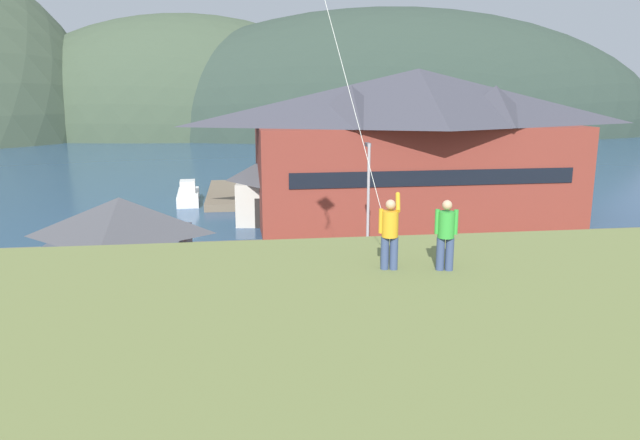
# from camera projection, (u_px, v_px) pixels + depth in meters

# --- Properties ---
(ground_plane) EXTENTS (600.00, 600.00, 0.00)m
(ground_plane) POSITION_uv_depth(u_px,v_px,m) (327.00, 345.00, 24.37)
(ground_plane) COLOR #66604C
(parking_lot_pad) EXTENTS (40.00, 20.00, 0.10)m
(parking_lot_pad) POSITION_uv_depth(u_px,v_px,m) (313.00, 302.00, 29.20)
(parking_lot_pad) COLOR gray
(parking_lot_pad) RESTS_ON ground
(bay_water) EXTENTS (360.00, 84.00, 0.03)m
(bay_water) POSITION_uv_depth(u_px,v_px,m) (265.00, 165.00, 82.44)
(bay_water) COLOR navy
(bay_water) RESTS_ON ground
(far_hill_east_peak) EXTENTS (88.29, 46.20, 53.68)m
(far_hill_east_peak) POSITION_uv_depth(u_px,v_px,m) (189.00, 135.00, 137.80)
(far_hill_east_peak) COLOR #3D4C38
(far_hill_east_peak) RESTS_ON ground
(far_hill_center_saddle) EXTENTS (128.97, 48.00, 56.34)m
(far_hill_center_saddle) POSITION_uv_depth(u_px,v_px,m) (399.00, 135.00, 137.85)
(far_hill_center_saddle) COLOR #2D3D33
(far_hill_center_saddle) RESTS_ON ground
(harbor_lodge) EXTENTS (25.99, 10.65, 11.81)m
(harbor_lodge) POSITION_uv_depth(u_px,v_px,m) (417.00, 143.00, 45.69)
(harbor_lodge) COLOR brown
(harbor_lodge) RESTS_ON ground
(storage_shed_near_lot) EXTENTS (6.51, 5.89, 5.46)m
(storage_shed_near_lot) POSITION_uv_depth(u_px,v_px,m) (123.00, 253.00, 27.62)
(storage_shed_near_lot) COLOR #474C56
(storage_shed_near_lot) RESTS_ON ground
(storage_shed_waterside) EXTENTS (4.96, 5.79, 4.98)m
(storage_shed_waterside) POSITION_uv_depth(u_px,v_px,m) (264.00, 189.00, 46.57)
(storage_shed_waterside) COLOR beige
(storage_shed_waterside) RESTS_ON ground
(wharf_dock) EXTENTS (3.20, 14.06, 0.70)m
(wharf_dock) POSITION_uv_depth(u_px,v_px,m) (225.00, 194.00, 57.39)
(wharf_dock) COLOR #70604C
(wharf_dock) RESTS_ON ground
(moored_boat_wharfside) EXTENTS (2.25, 6.09, 2.16)m
(moored_boat_wharfside) POSITION_uv_depth(u_px,v_px,m) (188.00, 195.00, 54.70)
(moored_boat_wharfside) COLOR silver
(moored_boat_wharfside) RESTS_ON ground
(moored_boat_outer_mooring) EXTENTS (2.16, 6.28, 2.16)m
(moored_boat_outer_mooring) POSITION_uv_depth(u_px,v_px,m) (259.00, 190.00, 57.33)
(moored_boat_outer_mooring) COLOR navy
(moored_boat_outer_mooring) RESTS_ON ground
(parked_car_mid_row_center) EXTENTS (4.23, 2.11, 1.82)m
(parked_car_mid_row_center) POSITION_uv_depth(u_px,v_px,m) (17.00, 338.00, 22.48)
(parked_car_mid_row_center) COLOR black
(parked_car_mid_row_center) RESTS_ON parking_lot_pad
(parked_car_lone_by_shed) EXTENTS (4.33, 2.33, 1.82)m
(parked_car_lone_by_shed) POSITION_uv_depth(u_px,v_px,m) (609.00, 294.00, 27.34)
(parked_car_lone_by_shed) COLOR #B28923
(parked_car_lone_by_shed) RESTS_ON parking_lot_pad
(parked_car_back_row_left) EXTENTS (4.25, 2.15, 1.82)m
(parked_car_back_row_left) POSITION_uv_depth(u_px,v_px,m) (236.00, 326.00, 23.62)
(parked_car_back_row_left) COLOR navy
(parked_car_back_row_left) RESTS_ON parking_lot_pad
(parked_car_mid_row_near) EXTENTS (4.31, 2.28, 1.82)m
(parked_car_mid_row_near) POSITION_uv_depth(u_px,v_px,m) (420.00, 266.00, 31.61)
(parked_car_mid_row_near) COLOR red
(parked_car_mid_row_near) RESTS_ON parking_lot_pad
(parked_car_corner_spot) EXTENTS (4.28, 2.21, 1.82)m
(parked_car_corner_spot) POSITION_uv_depth(u_px,v_px,m) (545.00, 265.00, 31.77)
(parked_car_corner_spot) COLOR slate
(parked_car_corner_spot) RESTS_ON parking_lot_pad
(parked_car_front_row_end) EXTENTS (4.34, 2.33, 1.82)m
(parked_car_front_row_end) POSITION_uv_depth(u_px,v_px,m) (324.00, 273.00, 30.34)
(parked_car_front_row_end) COLOR red
(parked_car_front_row_end) RESTS_ON parking_lot_pad
(parked_car_back_row_right) EXTENTS (4.29, 2.24, 1.82)m
(parked_car_back_row_right) POSITION_uv_depth(u_px,v_px,m) (502.00, 298.00, 26.73)
(parked_car_back_row_right) COLOR #B28923
(parked_car_back_row_right) RESTS_ON parking_lot_pad
(parking_light_pole) EXTENTS (0.24, 0.78, 7.19)m
(parking_light_pole) POSITION_uv_depth(u_px,v_px,m) (368.00, 197.00, 34.18)
(parking_light_pole) COLOR #ADADB2
(parking_light_pole) RESTS_ON parking_lot_pad
(person_kite_flyer) EXTENTS (0.60, 0.62, 1.86)m
(person_kite_flyer) POSITION_uv_depth(u_px,v_px,m) (390.00, 231.00, 14.38)
(person_kite_flyer) COLOR #384770
(person_kite_flyer) RESTS_ON grassy_hill_foreground
(person_companion) EXTENTS (0.54, 0.40, 1.74)m
(person_companion) POSITION_uv_depth(u_px,v_px,m) (446.00, 233.00, 14.31)
(person_companion) COLOR #384770
(person_companion) RESTS_ON grassy_hill_foreground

